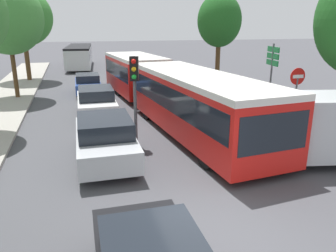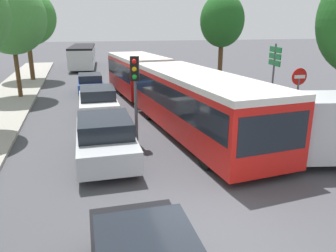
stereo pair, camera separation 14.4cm
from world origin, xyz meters
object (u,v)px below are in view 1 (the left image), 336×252
at_px(white_van, 327,127).
at_px(no_entry_sign, 296,91).
at_px(queued_car_white, 96,102).
at_px(queued_car_blue, 88,84).
at_px(traffic_light, 134,81).
at_px(city_bus_rear, 80,55).
at_px(tree_left_distant, 23,19).
at_px(articulated_bus, 164,86).
at_px(tree_right_mid, 219,21).
at_px(direction_sign_post, 272,64).
at_px(tree_left_far, 7,18).
at_px(queued_car_silver, 105,138).

bearing_deg(white_van, no_entry_sign, -95.04).
distance_m(queued_car_white, queued_car_blue, 6.18).
height_order(queued_car_white, traffic_light, traffic_light).
bearing_deg(city_bus_rear, tree_left_distant, 159.10).
xyz_separation_m(queued_car_white, no_entry_sign, (7.86, -5.30, 1.12)).
distance_m(articulated_bus, city_bus_rear, 22.85).
bearing_deg(tree_right_mid, traffic_light, -127.68).
distance_m(city_bus_rear, direction_sign_post, 25.33).
bearing_deg(articulated_bus, city_bus_rear, -175.89).
relative_size(city_bus_rear, traffic_light, 3.29).
bearing_deg(white_van, tree_left_distant, -48.97).
bearing_deg(articulated_bus, traffic_light, -33.98).
distance_m(queued_car_blue, no_entry_sign, 14.00).
height_order(city_bus_rear, tree_right_mid, tree_right_mid).
distance_m(queued_car_blue, tree_left_distant, 9.11).
bearing_deg(tree_left_far, tree_left_distant, 89.42).
bearing_deg(direction_sign_post, tree_left_distant, -36.85).
height_order(white_van, traffic_light, traffic_light).
bearing_deg(articulated_bus, white_van, 19.32).
height_order(no_entry_sign, direction_sign_post, direction_sign_post).
height_order(city_bus_rear, traffic_light, traffic_light).
xyz_separation_m(articulated_bus, city_bus_rear, (-3.48, 22.58, -0.14)).
bearing_deg(tree_left_distant, tree_right_mid, -25.50).
height_order(queued_car_white, tree_right_mid, tree_right_mid).
distance_m(queued_car_blue, traffic_light, 11.11).
bearing_deg(tree_left_distant, direction_sign_post, -47.15).
bearing_deg(tree_left_far, queued_car_white, -51.44).
relative_size(queued_car_white, tree_left_far, 0.61).
height_order(queued_car_blue, no_entry_sign, no_entry_sign).
xyz_separation_m(queued_car_white, tree_left_distant, (-4.41, 12.91, 4.28)).
relative_size(no_entry_sign, tree_left_distant, 0.38).
relative_size(articulated_bus, queued_car_silver, 3.97).
distance_m(traffic_light, direction_sign_post, 8.51).
bearing_deg(white_van, city_bus_rear, -64.19).
bearing_deg(direction_sign_post, articulated_bus, -0.21).
bearing_deg(articulated_bus, queued_car_silver, -38.67).
distance_m(queued_car_blue, tree_right_mid, 10.51).
relative_size(queued_car_white, no_entry_sign, 1.54).
bearing_deg(white_van, direction_sign_post, -95.10).
bearing_deg(queued_car_white, direction_sign_post, -98.84).
bearing_deg(tree_left_far, city_bus_rear, 74.74).
distance_m(articulated_bus, tree_left_far, 10.65).
bearing_deg(traffic_light, tree_left_far, -134.72).
relative_size(queued_car_white, tree_right_mid, 0.64).
xyz_separation_m(city_bus_rear, tree_left_distant, (-4.39, -9.10, 3.66)).
distance_m(queued_car_white, direction_sign_post, 9.38).
bearing_deg(queued_car_white, white_van, -139.00).
xyz_separation_m(traffic_light, tree_left_far, (-5.62, 10.35, 2.44)).
relative_size(no_entry_sign, tree_left_far, 0.40).
bearing_deg(tree_right_mid, queued_car_silver, -128.69).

